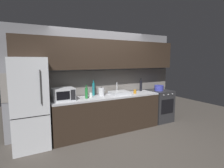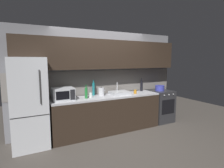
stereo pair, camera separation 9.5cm
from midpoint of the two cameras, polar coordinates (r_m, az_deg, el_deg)
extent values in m
plane|color=#3D3833|center=(3.94, 5.43, -19.03)|extent=(10.00, 10.00, 0.00)
cube|color=slate|center=(4.70, -2.97, 1.27)|extent=(4.47, 0.10, 2.50)
cube|color=slate|center=(4.65, -2.68, 0.60)|extent=(4.47, 0.01, 0.60)
cube|color=black|center=(4.47, -1.85, 9.31)|extent=(4.11, 0.34, 0.70)
cube|color=black|center=(4.51, -0.77, -9.64)|extent=(2.73, 0.60, 0.86)
cube|color=#9E9EA3|center=(4.40, -0.78, -4.02)|extent=(2.73, 0.60, 0.04)
cube|color=#B7BABF|center=(3.95, -24.16, -5.57)|extent=(0.68, 0.66, 1.82)
cube|color=black|center=(3.68, -23.71, -9.43)|extent=(0.67, 0.00, 0.01)
cylinder|color=#333333|center=(3.56, -21.14, -0.85)|extent=(0.02, 0.02, 0.64)
cube|color=#232326|center=(5.45, 15.59, -6.68)|extent=(0.60, 0.60, 0.90)
cube|color=black|center=(5.23, 17.88, -6.85)|extent=(0.45, 0.01, 0.40)
cylinder|color=#B2B2B7|center=(5.04, 16.77, -3.44)|extent=(0.03, 0.02, 0.03)
cylinder|color=#B2B2B7|center=(5.16, 18.09, -3.26)|extent=(0.03, 0.02, 0.03)
cylinder|color=#B2B2B7|center=(5.27, 19.35, -3.08)|extent=(0.03, 0.02, 0.03)
cube|color=#A8AAAF|center=(4.04, -14.59, -3.06)|extent=(0.46, 0.34, 0.27)
cube|color=black|center=(3.86, -14.62, -3.53)|extent=(0.28, 0.01, 0.18)
cube|color=black|center=(3.91, -11.66, -3.31)|extent=(0.10, 0.01, 0.22)
cube|color=#ADAFB5|center=(4.58, 3.03, -2.81)|extent=(0.48, 0.38, 0.08)
cylinder|color=silver|center=(4.67, 2.22, -0.74)|extent=(0.02, 0.02, 0.22)
cylinder|color=#B7BABF|center=(4.38, -2.79, -2.48)|extent=(0.14, 0.14, 0.20)
sphere|color=black|center=(4.36, -2.80, -1.02)|extent=(0.02, 0.02, 0.02)
cone|color=#B7BABF|center=(4.41, -1.71, -1.87)|extent=(0.03, 0.03, 0.05)
cylinder|color=#19666B|center=(4.45, -5.25, -1.60)|extent=(0.06, 0.06, 0.31)
cylinder|color=#19666B|center=(4.43, -5.28, 0.86)|extent=(0.02, 0.02, 0.07)
cylinder|color=black|center=(5.14, 9.83, -0.59)|extent=(0.07, 0.07, 0.29)
cylinder|color=black|center=(5.12, 9.87, 1.41)|extent=(0.03, 0.03, 0.07)
cylinder|color=#1E6B2D|center=(4.12, -7.52, -2.87)|extent=(0.07, 0.07, 0.24)
cylinder|color=#1E6B2D|center=(4.09, -7.55, -0.72)|extent=(0.02, 0.02, 0.07)
cylinder|color=silver|center=(4.26, -6.14, -3.46)|extent=(0.07, 0.07, 0.10)
cylinder|color=#B27019|center=(4.72, 7.92, -2.44)|extent=(0.07, 0.07, 0.10)
cylinder|color=#333899|center=(5.32, 15.35, -1.35)|extent=(0.25, 0.25, 0.13)
cylinder|color=#333899|center=(5.31, 15.38, -0.55)|extent=(0.26, 0.26, 0.02)
camera|label=1|loc=(0.05, -89.38, 0.08)|focal=28.90mm
camera|label=2|loc=(0.05, 90.62, -0.08)|focal=28.90mm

